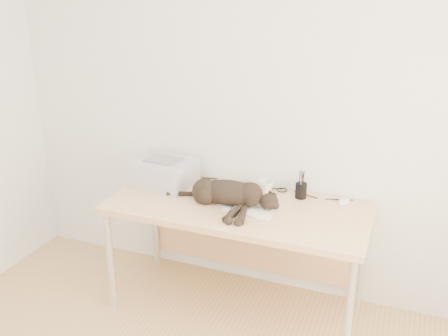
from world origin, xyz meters
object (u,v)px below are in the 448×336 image
at_px(cat, 226,194).
at_px(mug, 266,188).
at_px(mouse, 344,200).
at_px(printer, 164,172).
at_px(pen_cup, 301,190).
at_px(desk, 242,219).

relative_size(cat, mug, 7.54).
height_order(cat, mouse, cat).
bearing_deg(printer, pen_cup, 6.79).
bearing_deg(mug, pen_cup, 7.81).
distance_m(desk, printer, 0.61).
height_order(printer, pen_cup, pen_cup).
bearing_deg(mouse, pen_cup, -157.38).
bearing_deg(printer, mug, 6.46).
height_order(desk, pen_cup, pen_cup).
bearing_deg(desk, pen_cup, 25.40).
height_order(desk, mug, mug).
bearing_deg(cat, mug, 47.79).
distance_m(printer, mouse, 1.19).
xyz_separation_m(cat, mug, (0.18, 0.24, -0.03)).
xyz_separation_m(printer, mug, (0.69, 0.08, -0.04)).
distance_m(cat, mouse, 0.74).
bearing_deg(pen_cup, mouse, 7.11).
xyz_separation_m(cat, mouse, (0.67, 0.30, -0.06)).
relative_size(desk, pen_cup, 8.70).
bearing_deg(desk, mug, 48.35).
bearing_deg(pen_cup, cat, -146.63).
bearing_deg(mug, mouse, 7.43).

